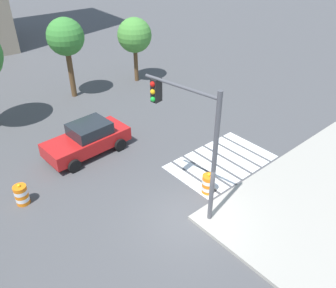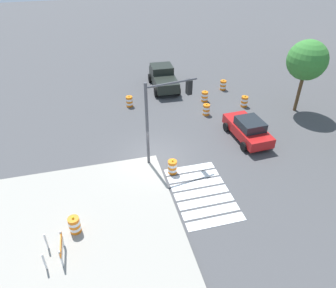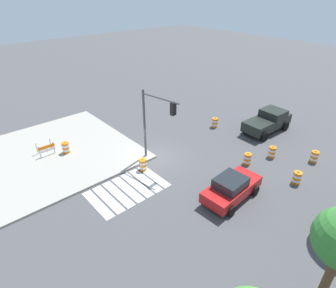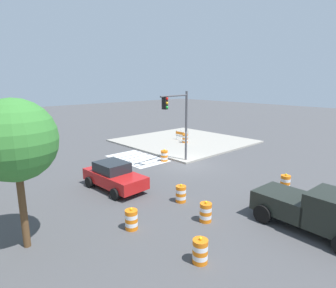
# 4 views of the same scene
# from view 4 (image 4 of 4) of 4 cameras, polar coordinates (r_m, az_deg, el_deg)

# --- Properties ---
(ground_plane) EXTENTS (120.00, 120.00, 0.00)m
(ground_plane) POSITION_cam_4_polar(r_m,az_deg,el_deg) (22.28, 3.64, -4.13)
(ground_plane) COLOR #474749
(sidewalk_corner) EXTENTS (12.00, 12.00, 0.15)m
(sidewalk_corner) POSITION_cam_4_polar(r_m,az_deg,el_deg) (30.49, 3.29, 0.60)
(sidewalk_corner) COLOR #9E998E
(sidewalk_corner) RESTS_ON ground
(crosswalk_stripes) EXTENTS (5.10, 3.20, 0.02)m
(crosswalk_stripes) POSITION_cam_4_polar(r_m,az_deg,el_deg) (24.03, -6.28, -2.91)
(crosswalk_stripes) COLOR silver
(crosswalk_stripes) RESTS_ON ground
(sports_car) EXTENTS (4.39, 2.31, 1.63)m
(sports_car) POSITION_cam_4_polar(r_m,az_deg,el_deg) (17.46, -10.84, -6.32)
(sports_car) COLOR red
(sports_car) RESTS_ON ground
(pickup_truck) EXTENTS (5.23, 2.53, 1.92)m
(pickup_truck) POSITION_cam_4_polar(r_m,az_deg,el_deg) (13.98, 28.29, -11.92)
(pickup_truck) COLOR black
(pickup_truck) RESTS_ON ground
(traffic_barrel_near_corner) EXTENTS (0.56, 0.56, 1.02)m
(traffic_barrel_near_corner) POSITION_cam_4_polar(r_m,az_deg,el_deg) (12.96, -7.40, -14.88)
(traffic_barrel_near_corner) COLOR orange
(traffic_barrel_near_corner) RESTS_ON ground
(traffic_barrel_crosswalk_end) EXTENTS (0.56, 0.56, 1.02)m
(traffic_barrel_crosswalk_end) POSITION_cam_4_polar(r_m,az_deg,el_deg) (15.50, 2.61, -10.02)
(traffic_barrel_crosswalk_end) COLOR orange
(traffic_barrel_crosswalk_end) RESTS_ON ground
(traffic_barrel_median_near) EXTENTS (0.56, 0.56, 1.02)m
(traffic_barrel_median_near) POSITION_cam_4_polar(r_m,az_deg,el_deg) (18.49, 22.60, -7.21)
(traffic_barrel_median_near) COLOR orange
(traffic_barrel_median_near) RESTS_ON ground
(traffic_barrel_median_far) EXTENTS (0.56, 0.56, 1.02)m
(traffic_barrel_median_far) POSITION_cam_4_polar(r_m,az_deg,el_deg) (10.88, 6.51, -20.70)
(traffic_barrel_median_far) COLOR orange
(traffic_barrel_median_far) RESTS_ON ground
(traffic_barrel_far_curb) EXTENTS (0.56, 0.56, 1.02)m
(traffic_barrel_far_curb) POSITION_cam_4_polar(r_m,az_deg,el_deg) (13.60, 7.61, -13.50)
(traffic_barrel_far_curb) COLOR orange
(traffic_barrel_far_curb) RESTS_ON ground
(traffic_barrel_lane_center) EXTENTS (0.56, 0.56, 1.02)m
(traffic_barrel_lane_center) POSITION_cam_4_polar(r_m,az_deg,el_deg) (22.98, -0.75, -2.42)
(traffic_barrel_lane_center) COLOR orange
(traffic_barrel_lane_center) RESTS_ON ground
(traffic_barrel_on_sidewalk) EXTENTS (0.56, 0.56, 1.02)m
(traffic_barrel_on_sidewalk) POSITION_cam_4_polar(r_m,az_deg,el_deg) (29.28, 3.47, 1.15)
(traffic_barrel_on_sidewalk) COLOR orange
(traffic_barrel_on_sidewalk) RESTS_ON sidewalk_corner
(construction_barricade) EXTENTS (1.30, 0.79, 1.00)m
(construction_barricade) POSITION_cam_4_polar(r_m,az_deg,el_deg) (30.65, 2.67, 1.91)
(construction_barricade) COLOR silver
(construction_barricade) RESTS_ON sidewalk_corner
(traffic_light_pole) EXTENTS (0.82, 3.26, 5.50)m
(traffic_light_pole) POSITION_cam_4_polar(r_m,az_deg,el_deg) (21.39, 2.04, 5.89)
(traffic_light_pole) COLOR #4C4C51
(traffic_light_pole) RESTS_ON sidewalk_corner
(street_tree_streetside_far) EXTENTS (3.07, 3.07, 5.85)m
(street_tree_streetside_far) POSITION_cam_4_polar(r_m,az_deg,el_deg) (11.70, -28.54, 0.60)
(street_tree_streetside_far) COLOR brown
(street_tree_streetside_far) RESTS_ON ground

